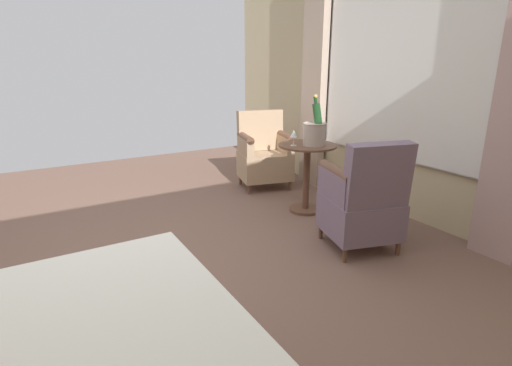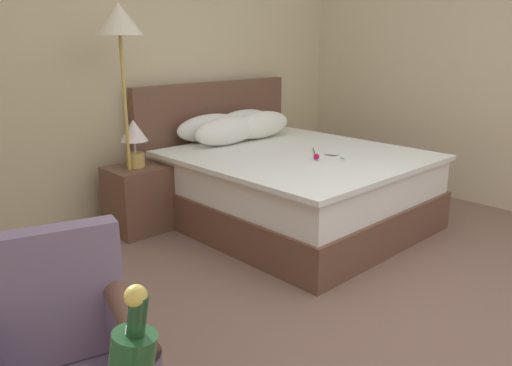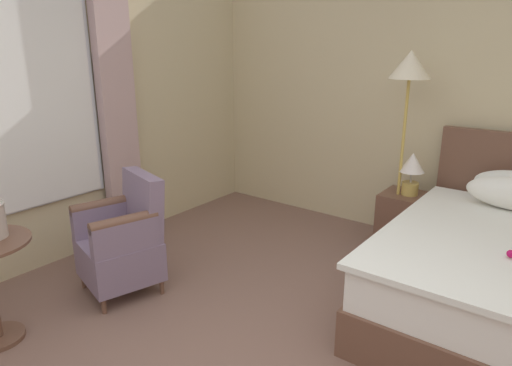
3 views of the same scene
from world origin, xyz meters
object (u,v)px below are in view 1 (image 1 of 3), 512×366
(wine_glass_near_edge, at_px, (294,134))
(armchair_facing_bed, at_px, (264,154))
(wine_glass_near_bucket, at_px, (313,131))
(champagne_bucket, at_px, (315,131))
(side_table_round, at_px, (307,170))
(armchair_by_window, at_px, (363,202))

(wine_glass_near_edge, bearing_deg, armchair_facing_bed, -104.16)
(wine_glass_near_bucket, distance_m, wine_glass_near_edge, 0.31)
(wine_glass_near_bucket, bearing_deg, wine_glass_near_edge, 14.13)
(wine_glass_near_bucket, distance_m, armchair_facing_bed, 0.95)
(champagne_bucket, height_order, wine_glass_near_bucket, champagne_bucket)
(wine_glass_near_edge, bearing_deg, wine_glass_near_bucket, -165.87)
(wine_glass_near_bucket, bearing_deg, side_table_round, 34.34)
(armchair_by_window, bearing_deg, wine_glass_near_edge, -89.39)
(wine_glass_near_bucket, height_order, wine_glass_near_edge, wine_glass_near_edge)
(armchair_by_window, height_order, armchair_facing_bed, armchair_by_window)
(wine_glass_near_edge, bearing_deg, armchair_by_window, 90.61)
(champagne_bucket, relative_size, armchair_facing_bed, 0.53)
(side_table_round, height_order, wine_glass_near_bucket, wine_glass_near_bucket)
(wine_glass_near_bucket, bearing_deg, armchair_by_window, 74.38)
(wine_glass_near_bucket, xyz_separation_m, armchair_facing_bed, (0.07, -0.85, -0.41))
(champagne_bucket, bearing_deg, armchair_by_window, 78.59)
(champagne_bucket, xyz_separation_m, wine_glass_near_edge, (0.19, -0.09, -0.03))
(side_table_round, relative_size, wine_glass_near_edge, 4.57)
(wine_glass_near_bucket, relative_size, armchair_facing_bed, 0.16)
(champagne_bucket, distance_m, wine_glass_near_bucket, 0.21)
(side_table_round, height_order, armchair_facing_bed, armchair_facing_bed)
(wine_glass_near_bucket, relative_size, wine_glass_near_edge, 0.99)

